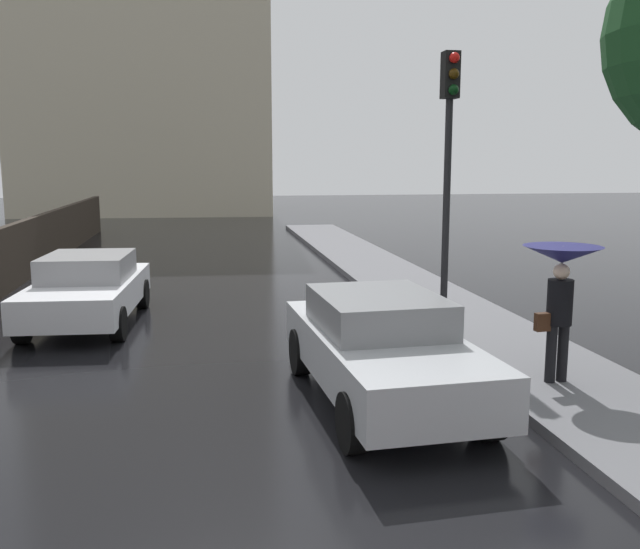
% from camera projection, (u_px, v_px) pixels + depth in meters
% --- Properties ---
extents(car_silver_near_kerb, '(1.99, 4.34, 1.37)m').
position_uv_depth(car_silver_near_kerb, '(381.00, 347.00, 8.75)').
color(car_silver_near_kerb, '#B2B5BA').
rests_on(car_silver_near_kerb, ground).
extents(car_white_far_ahead, '(2.02, 4.22, 1.32)m').
position_uv_depth(car_white_far_ahead, '(88.00, 288.00, 13.00)').
color(car_white_far_ahead, silver).
rests_on(car_white_far_ahead, ground).
extents(pedestrian_with_umbrella_near, '(1.02, 1.02, 1.82)m').
position_uv_depth(pedestrian_with_umbrella_near, '(561.00, 275.00, 8.98)').
color(pedestrian_with_umbrella_near, black).
rests_on(pedestrian_with_umbrella_near, sidewalk_strip).
extents(traffic_light, '(0.26, 0.39, 4.68)m').
position_uv_depth(traffic_light, '(449.00, 142.00, 11.40)').
color(traffic_light, black).
rests_on(traffic_light, sidewalk_strip).
extents(distant_tower, '(14.77, 11.00, 29.35)m').
position_uv_depth(distant_tower, '(146.00, 13.00, 40.39)').
color(distant_tower, '#B2A88E').
rests_on(distant_tower, ground).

